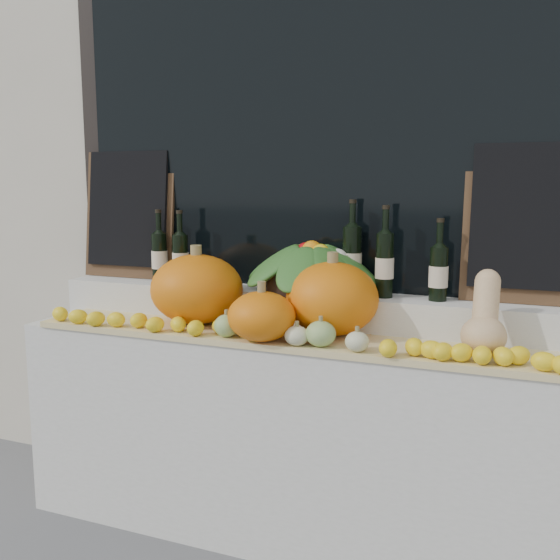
% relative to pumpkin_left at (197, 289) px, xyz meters
% --- Properties ---
extents(storefront_facade, '(7.00, 0.94, 4.50)m').
position_rel_pumpkin_left_xyz_m(storefront_facade, '(0.40, 0.77, 1.19)').
color(storefront_facade, beige).
rests_on(storefront_facade, ground).
extents(display_sill, '(2.30, 0.55, 0.88)m').
position_rel_pumpkin_left_xyz_m(display_sill, '(0.40, 0.05, -0.61)').
color(display_sill, silver).
rests_on(display_sill, ground).
extents(rear_tier, '(2.30, 0.25, 0.16)m').
position_rel_pumpkin_left_xyz_m(rear_tier, '(0.40, 0.20, -0.09)').
color(rear_tier, silver).
rests_on(rear_tier, display_sill).
extents(straw_bedding, '(2.10, 0.32, 0.02)m').
position_rel_pumpkin_left_xyz_m(straw_bedding, '(0.40, -0.07, -0.16)').
color(straw_bedding, tan).
rests_on(straw_bedding, display_sill).
extents(pumpkin_left, '(0.53, 0.53, 0.30)m').
position_rel_pumpkin_left_xyz_m(pumpkin_left, '(0.00, 0.00, 0.00)').
color(pumpkin_left, orange).
rests_on(pumpkin_left, straw_bedding).
extents(pumpkin_right, '(0.48, 0.48, 0.29)m').
position_rel_pumpkin_left_xyz_m(pumpkin_right, '(0.60, 0.02, -0.00)').
color(pumpkin_right, orange).
rests_on(pumpkin_right, straw_bedding).
extents(pumpkin_center, '(0.30, 0.30, 0.19)m').
position_rel_pumpkin_left_xyz_m(pumpkin_center, '(0.38, -0.18, -0.05)').
color(pumpkin_center, orange).
rests_on(pumpkin_center, straw_bedding).
extents(butternut_squash, '(0.16, 0.21, 0.30)m').
position_rel_pumpkin_left_xyz_m(butternut_squash, '(1.19, -0.06, -0.03)').
color(butternut_squash, '#D8AE7F').
rests_on(butternut_squash, straw_bedding).
extents(decorative_gourds, '(0.63, 0.13, 0.15)m').
position_rel_pumpkin_left_xyz_m(decorative_gourds, '(0.47, -0.19, -0.10)').
color(decorative_gourds, '#2F7021').
rests_on(decorative_gourds, straw_bedding).
extents(lemon_heap, '(2.20, 0.16, 0.06)m').
position_rel_pumpkin_left_xyz_m(lemon_heap, '(0.40, -0.18, -0.12)').
color(lemon_heap, yellow).
rests_on(lemon_heap, straw_bedding).
extents(produce_bowl, '(0.63, 0.63, 0.23)m').
position_rel_pumpkin_left_xyz_m(produce_bowl, '(0.46, 0.19, 0.10)').
color(produce_bowl, black).
rests_on(produce_bowl, rear_tier).
extents(wine_bottle_far_left, '(0.08, 0.08, 0.34)m').
position_rel_pumpkin_left_xyz_m(wine_bottle_far_left, '(-0.31, 0.20, 0.11)').
color(wine_bottle_far_left, black).
rests_on(wine_bottle_far_left, rear_tier).
extents(wine_bottle_near_left, '(0.08, 0.08, 0.34)m').
position_rel_pumpkin_left_xyz_m(wine_bottle_near_left, '(-0.18, 0.18, 0.10)').
color(wine_bottle_near_left, black).
rests_on(wine_bottle_near_left, rear_tier).
extents(wine_bottle_tall, '(0.08, 0.08, 0.40)m').
position_rel_pumpkin_left_xyz_m(wine_bottle_tall, '(0.62, 0.22, 0.13)').
color(wine_bottle_tall, black).
rests_on(wine_bottle_tall, rear_tier).
extents(wine_bottle_near_right, '(0.08, 0.08, 0.38)m').
position_rel_pumpkin_left_xyz_m(wine_bottle_near_right, '(0.77, 0.18, 0.12)').
color(wine_bottle_near_right, black).
rests_on(wine_bottle_near_right, rear_tier).
extents(wine_bottle_far_right, '(0.08, 0.08, 0.33)m').
position_rel_pumpkin_left_xyz_m(wine_bottle_far_right, '(0.99, 0.19, 0.10)').
color(wine_bottle_far_right, black).
rests_on(wine_bottle_far_right, rear_tier).
extents(chalkboard_left, '(0.50, 0.10, 0.62)m').
position_rel_pumpkin_left_xyz_m(chalkboard_left, '(-0.52, 0.26, 0.31)').
color(chalkboard_left, '#4C331E').
rests_on(chalkboard_left, rear_tier).
extents(chalkboard_right, '(0.50, 0.10, 0.62)m').
position_rel_pumpkin_left_xyz_m(chalkboard_right, '(1.32, 0.26, 0.31)').
color(chalkboard_right, '#4C331E').
rests_on(chalkboard_right, rear_tier).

